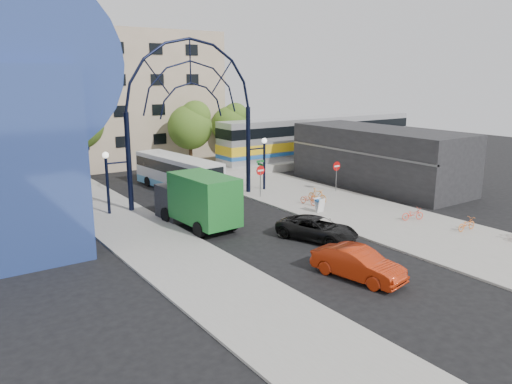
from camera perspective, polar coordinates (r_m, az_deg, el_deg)
ground at (r=27.43m, az=6.85°, el=-7.06°), size 120.00×120.00×0.00m
sidewalk_east at (r=35.49m, az=12.27°, el=-2.44°), size 8.00×56.00×0.12m
plaza_west at (r=28.90m, az=-11.06°, el=-6.02°), size 5.00×50.00×0.12m
gateway_arch at (r=37.35m, az=-7.44°, el=11.73°), size 13.64×0.44×12.10m
stop_sign at (r=38.86m, az=0.51°, el=2.15°), size 0.80×0.07×2.50m
do_not_enter_sign at (r=41.25m, az=9.19°, el=2.60°), size 0.76×0.07×2.48m
street_name_sign at (r=39.54m, az=0.48°, el=2.54°), size 0.70×0.70×2.80m
sandwich_board at (r=35.04m, az=7.28°, el=-1.29°), size 0.55×0.61×0.99m
commercial_block_east at (r=44.73m, az=13.85°, el=3.89°), size 6.00×16.00×5.00m
apartment_block at (r=57.46m, az=-15.44°, el=10.32°), size 20.00×12.10×14.00m
train_platform at (r=56.21m, az=7.30°, el=3.85°), size 32.00×5.00×0.80m
train_car at (r=55.86m, az=7.38°, el=6.38°), size 25.10×3.05×4.20m
tree_north_a at (r=50.98m, az=-7.40°, el=7.66°), size 4.48×4.48×7.00m
tree_north_b at (r=51.01m, az=-19.66°, el=7.75°), size 5.12×5.12×8.00m
tree_north_c at (r=55.70m, az=-2.83°, el=7.88°), size 4.16×4.16×6.50m
city_bus at (r=41.96m, az=-8.93°, el=2.13°), size 3.25×10.62×2.87m
green_truck at (r=31.89m, az=-6.80°, el=-0.90°), size 2.97×6.99×3.46m
black_suv at (r=29.56m, az=7.01°, el=-4.18°), size 3.77×5.32×1.35m
red_sedan at (r=24.35m, az=11.57°, el=-8.03°), size 2.44×4.77×1.50m
bike_near_a at (r=37.02m, az=6.01°, el=-0.82°), size 0.72×1.59×0.81m
bike_near_b at (r=37.72m, az=7.02°, el=-0.39°), size 0.75×1.80×1.05m
bike_far_a at (r=34.48m, az=17.47°, el=-2.42°), size 1.64×1.04×0.81m
bike_far_c at (r=33.34m, az=22.93°, el=-3.40°), size 1.56×0.59×0.81m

